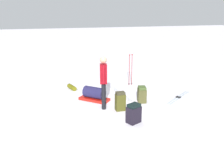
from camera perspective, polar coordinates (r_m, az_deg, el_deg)
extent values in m
plane|color=white|center=(8.27, 0.00, -4.65)|extent=(80.00, 80.00, 0.00)
cylinder|color=black|center=(7.69, -1.98, -2.97)|extent=(0.14, 0.14, 0.85)
cylinder|color=black|center=(7.87, -2.01, -2.48)|extent=(0.14, 0.14, 0.85)
cube|color=maroon|center=(7.57, -2.05, 2.46)|extent=(0.30, 0.38, 0.60)
cylinder|color=maroon|center=(7.33, -2.01, 2.22)|extent=(0.09, 0.09, 0.58)
cylinder|color=maroon|center=(7.79, -2.09, 3.10)|extent=(0.09, 0.09, 0.58)
sphere|color=tan|center=(7.47, -2.08, 5.73)|extent=(0.22, 0.22, 0.22)
cube|color=silver|center=(9.13, 15.16, -3.08)|extent=(1.47, 1.04, 0.02)
cube|color=black|center=(9.12, 15.17, -2.94)|extent=(0.15, 0.13, 0.03)
cube|color=silver|center=(9.10, 15.74, -3.21)|extent=(1.47, 1.04, 0.02)
cube|color=black|center=(9.09, 15.75, -3.06)|extent=(0.15, 0.13, 0.03)
cube|color=silver|center=(9.19, 2.56, -2.37)|extent=(0.21, 1.82, 0.02)
cube|color=black|center=(9.18, 2.56, -2.22)|extent=(0.07, 0.14, 0.03)
cube|color=silver|center=(9.15, 1.99, -2.45)|extent=(0.21, 1.82, 0.02)
cube|color=black|center=(9.14, 1.99, -2.30)|extent=(0.07, 0.14, 0.03)
cube|color=#454523|center=(8.41, 7.08, -2.70)|extent=(0.37, 0.43, 0.47)
cube|color=#3F5326|center=(8.32, 7.15, -0.90)|extent=(0.33, 0.39, 0.08)
cube|color=black|center=(6.85, 5.16, -7.24)|extent=(0.45, 0.40, 0.48)
cube|color=black|center=(6.74, 5.23, -5.07)|extent=(0.41, 0.36, 0.08)
cube|color=#464518|center=(7.64, 1.98, -4.36)|extent=(0.31, 0.24, 0.53)
cube|color=#393623|center=(7.54, 2.00, -2.18)|extent=(0.28, 0.22, 0.08)
cylinder|color=maroon|center=(10.26, 4.71, 3.28)|extent=(0.02, 0.02, 1.27)
sphere|color=#A51919|center=(10.12, 4.80, 6.95)|extent=(0.05, 0.05, 0.05)
cylinder|color=black|center=(10.41, 4.64, 0.19)|extent=(0.07, 0.07, 0.01)
cylinder|color=maroon|center=(10.17, 4.12, 3.18)|extent=(0.02, 0.02, 1.27)
sphere|color=#A51919|center=(10.04, 4.20, 6.88)|extent=(0.05, 0.05, 0.05)
cylinder|color=black|center=(10.32, 4.05, 0.07)|extent=(0.07, 0.07, 0.01)
cube|color=red|center=(8.58, -4.21, -3.58)|extent=(1.07, 1.07, 0.09)
cylinder|color=#201E45|center=(8.49, -4.25, -2.03)|extent=(0.81, 0.81, 0.40)
cylinder|color=#615F11|center=(9.86, -9.51, -0.76)|extent=(0.32, 0.58, 0.18)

